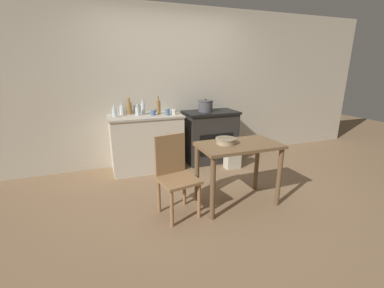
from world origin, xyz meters
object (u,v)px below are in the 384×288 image
(stove, at_px, (210,136))
(stock_pot, at_px, (205,106))
(flour_sack, at_px, (232,156))
(bottle_far_left, at_px, (158,107))
(chair, at_px, (175,173))
(bottle_mid_left, at_px, (129,108))
(work_table, at_px, (238,155))
(bottle_left, at_px, (143,108))
(mixing_bowl_large, at_px, (226,141))
(cup_mid_right, at_px, (167,112))
(bottle_center, at_px, (138,111))
(cup_right, at_px, (153,113))
(bottle_center_left, at_px, (122,110))
(bottle_center_right, at_px, (114,112))
(cup_far_right, at_px, (174,112))

(stove, bearing_deg, stock_pot, -172.52)
(flour_sack, height_order, bottle_far_left, bottle_far_left)
(chair, bearing_deg, bottle_mid_left, 88.73)
(chair, bearing_deg, work_table, -14.30)
(bottle_far_left, bearing_deg, bottle_left, 161.26)
(work_table, height_order, bottle_far_left, bottle_far_left)
(chair, relative_size, mixing_bowl_large, 3.79)
(work_table, height_order, mixing_bowl_large, mixing_bowl_large)
(bottle_left, height_order, bottle_mid_left, bottle_mid_left)
(work_table, bearing_deg, cup_mid_right, 108.73)
(work_table, relative_size, stock_pot, 3.80)
(chair, bearing_deg, bottle_far_left, 72.69)
(chair, xyz_separation_m, bottle_far_left, (0.19, 1.50, 0.52))
(stock_pot, xyz_separation_m, bottle_center, (-1.12, 0.06, -0.03))
(stove, distance_m, cup_right, 1.10)
(stock_pot, xyz_separation_m, bottle_mid_left, (-1.22, 0.20, 0.00))
(bottle_far_left, relative_size, bottle_center_left, 1.57)
(stove, height_order, flour_sack, stove)
(stove, height_order, bottle_center_right, bottle_center_right)
(bottle_far_left, relative_size, cup_far_right, 3.36)
(stock_pot, bearing_deg, work_table, -98.39)
(work_table, distance_m, mixing_bowl_large, 0.24)
(stock_pot, xyz_separation_m, cup_right, (-0.89, -0.02, -0.06))
(bottle_center_left, relative_size, cup_far_right, 2.14)
(stove, height_order, chair, chair)
(bottle_far_left, bearing_deg, chair, -97.24)
(mixing_bowl_large, bearing_deg, stove, 72.19)
(bottle_center_right, bearing_deg, bottle_center, 2.26)
(bottle_center, bearing_deg, chair, -84.44)
(bottle_left, bearing_deg, bottle_center, -135.70)
(work_table, distance_m, chair, 0.77)
(stove, bearing_deg, bottle_far_left, 175.69)
(stock_pot, bearing_deg, chair, -124.45)
(cup_mid_right, bearing_deg, cup_right, 160.63)
(bottle_left, relative_size, bottle_mid_left, 0.91)
(mixing_bowl_large, height_order, cup_mid_right, cup_mid_right)
(mixing_bowl_large, bearing_deg, bottle_center_right, 126.90)
(flour_sack, distance_m, bottle_center_right, 1.98)
(work_table, distance_m, bottle_left, 1.85)
(work_table, height_order, bottle_center_right, bottle_center_right)
(bottle_far_left, relative_size, bottle_mid_left, 1.09)
(mixing_bowl_large, relative_size, bottle_center_right, 1.31)
(bottle_center_left, distance_m, cup_far_right, 0.81)
(work_table, relative_size, bottle_left, 4.04)
(chair, relative_size, stock_pot, 3.56)
(flour_sack, distance_m, bottle_left, 1.65)
(chair, relative_size, bottle_center_right, 4.95)
(cup_far_right, bearing_deg, bottle_mid_left, 156.44)
(bottle_left, bearing_deg, bottle_far_left, -18.74)
(cup_far_right, bearing_deg, cup_right, 170.08)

